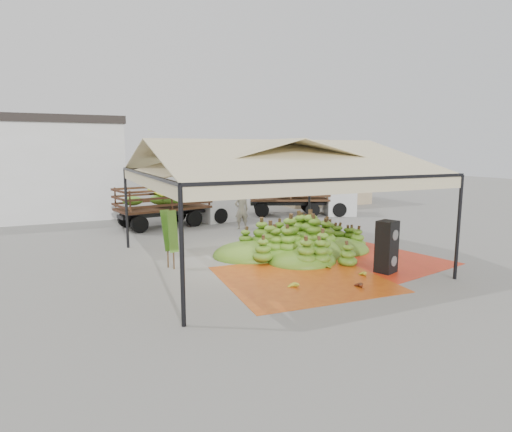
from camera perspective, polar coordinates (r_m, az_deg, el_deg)
name	(u,v)px	position (r m, az deg, el deg)	size (l,w,h in m)	color
ground	(269,261)	(14.38, 1.77, -6.03)	(90.00, 90.00, 0.00)	slate
canopy_tent	(270,162)	(13.89, 1.84, 7.23)	(8.10, 8.10, 4.00)	black
building_tan	(315,173)	(30.19, 7.89, 5.76)	(6.30, 5.30, 4.10)	tan
tarp_left	(302,279)	(12.54, 6.15, -8.31)	(4.46, 4.25, 0.01)	#C45812
tarp_right	(369,260)	(15.03, 14.85, -5.64)	(4.20, 4.41, 0.01)	red
banana_heap	(297,235)	(15.39, 5.49, -2.59)	(6.02, 4.95, 1.29)	#497117
hand_yellow_a	(361,273)	(13.05, 13.81, -7.42)	(0.41, 0.34, 0.19)	gold
hand_yellow_b	(293,285)	(11.66, 4.97, -9.17)	(0.42, 0.35, 0.19)	gold
hand_red_a	(357,284)	(11.98, 13.28, -8.87)	(0.43, 0.35, 0.20)	#5F2915
hand_red_b	(383,255)	(15.31, 16.60, -5.04)	(0.50, 0.41, 0.23)	maroon
hand_green	(327,266)	(13.67, 9.39, -6.57)	(0.38, 0.31, 0.17)	#467317
hanging_bunches	(271,180)	(15.07, 2.08, 4.78)	(3.24, 0.24, 0.20)	#407C19
speaker_stack	(387,247)	(13.49, 17.02, -3.95)	(0.71, 0.67, 1.59)	black
banana_leaves	(173,265)	(14.14, -11.04, -6.45)	(0.96, 1.36, 3.70)	#3E7820
vendor	(242,210)	(19.94, -1.93, 0.84)	(0.66, 0.43, 1.80)	gray
truck_left	(181,200)	(21.38, -9.93, 2.10)	(6.01, 3.06, 1.97)	#4B2D19
truck_right	(306,193)	(24.42, 6.69, 3.07)	(6.16, 4.09, 2.01)	#462D17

